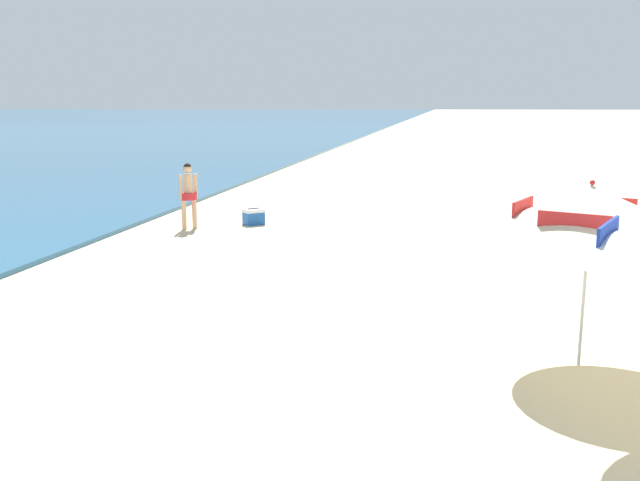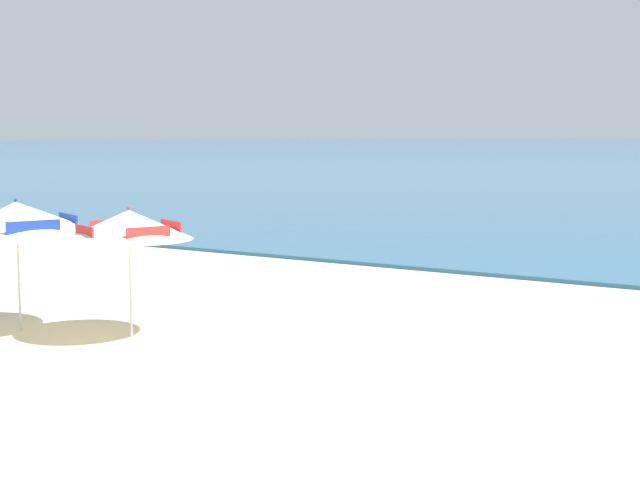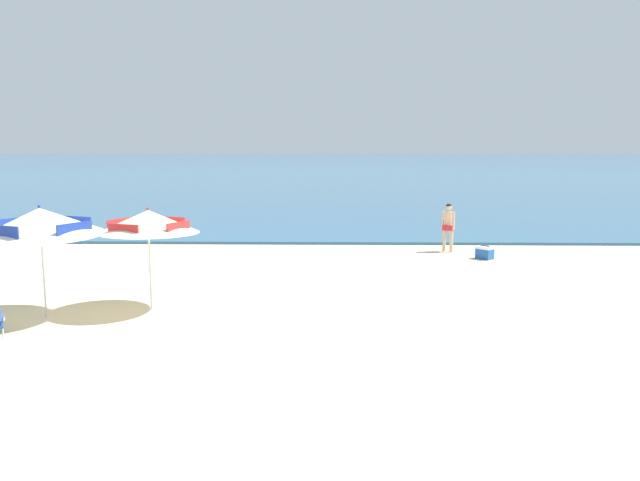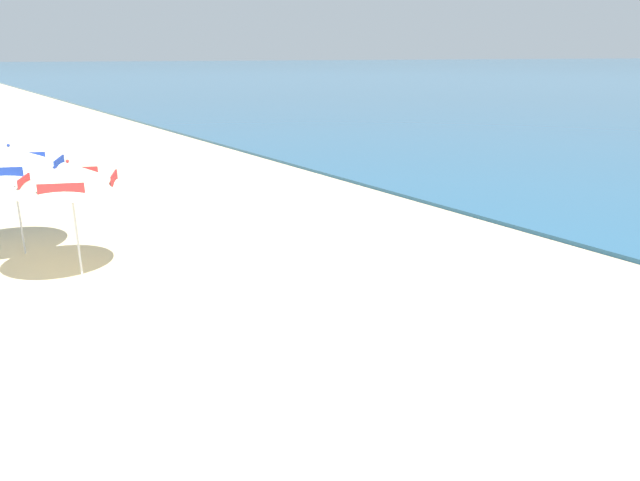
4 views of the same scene
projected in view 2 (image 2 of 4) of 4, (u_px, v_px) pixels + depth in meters
The scene contains 3 objects.
ground_plane at pixel (191, 384), 12.22m from camera, with size 800.00×800.00×0.00m, color beige.
beach_umbrella_striped_main at pixel (16, 218), 15.32m from camera, with size 3.34×3.35×2.28m.
beach_umbrella_striped_second at pixel (129, 225), 14.86m from camera, with size 2.99×2.99×2.18m.
Camera 2 is at (7.85, -9.13, 3.35)m, focal length 50.81 mm.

